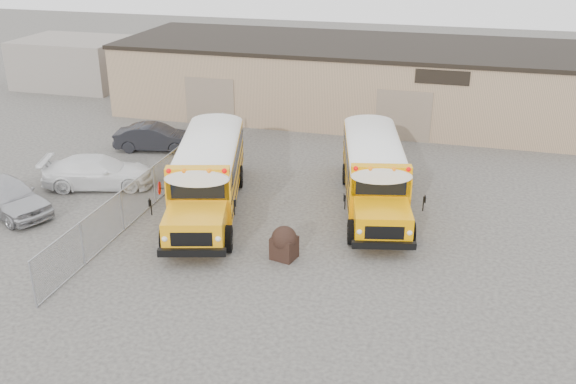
% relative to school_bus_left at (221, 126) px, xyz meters
% --- Properties ---
extents(ground, '(120.00, 120.00, 0.00)m').
position_rel_school_bus_left_xyz_m(ground, '(5.20, -9.53, -1.79)').
color(ground, '#3D3B38').
rests_on(ground, ground).
extents(warehouse, '(30.20, 10.20, 4.67)m').
position_rel_school_bus_left_xyz_m(warehouse, '(5.20, 10.47, 0.59)').
color(warehouse, tan).
rests_on(warehouse, ground).
extents(chainlink_fence, '(0.07, 18.07, 1.81)m').
position_rel_school_bus_left_xyz_m(chainlink_fence, '(-0.80, -6.53, -0.88)').
color(chainlink_fence, '#979A9F').
rests_on(chainlink_fence, ground).
extents(distant_building_left, '(8.00, 6.00, 3.60)m').
position_rel_school_bus_left_xyz_m(distant_building_left, '(-16.80, 12.47, 0.01)').
color(distant_building_left, gray).
rests_on(distant_building_left, ground).
extents(school_bus_left, '(5.26, 10.85, 3.09)m').
position_rel_school_bus_left_xyz_m(school_bus_left, '(0.00, 0.00, 0.00)').
color(school_bus_left, '#FFA710').
rests_on(school_bus_left, ground).
extents(school_bus_right, '(4.57, 10.41, 2.96)m').
position_rel_school_bus_left_xyz_m(school_bus_right, '(7.52, 2.18, -0.07)').
color(school_bus_right, '#FB9F00').
rests_on(school_bus_right, ground).
extents(tarp_bundle, '(1.06, 0.99, 1.34)m').
position_rel_school_bus_left_xyz_m(tarp_bundle, '(6.32, -10.01, -1.10)').
color(tarp_bundle, black).
rests_on(tarp_bundle, ground).
extents(car_silver, '(5.20, 3.74, 1.64)m').
position_rel_school_bus_left_xyz_m(car_silver, '(-6.54, -9.25, -0.96)').
color(car_silver, '#B5B6BB').
rests_on(car_silver, ground).
extents(car_white, '(5.69, 3.64, 1.53)m').
position_rel_school_bus_left_xyz_m(car_white, '(-4.29, -5.47, -1.02)').
color(car_white, white).
rests_on(car_white, ground).
extents(car_dark, '(4.71, 2.40, 1.48)m').
position_rel_school_bus_left_xyz_m(car_dark, '(-4.03, 0.17, -1.05)').
color(car_dark, black).
rests_on(car_dark, ground).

